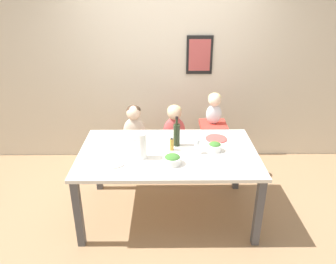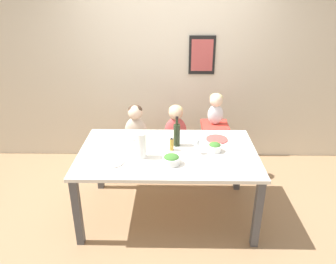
{
  "view_description": "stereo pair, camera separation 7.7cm",
  "coord_description": "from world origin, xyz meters",
  "px_view_note": "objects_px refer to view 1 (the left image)",
  "views": [
    {
      "loc": [
        -0.03,
        -2.97,
        2.32
      ],
      "look_at": [
        0.0,
        0.08,
        0.95
      ],
      "focal_mm": 35.0,
      "sensor_mm": 36.0,
      "label": 1
    },
    {
      "loc": [
        0.05,
        -2.97,
        2.32
      ],
      "look_at": [
        0.0,
        0.08,
        0.95
      ],
      "focal_mm": 35.0,
      "sensor_mm": 36.0,
      "label": 2
    }
  ],
  "objects_px": {
    "chair_right_highchair": "(213,136)",
    "paper_towel_roll": "(142,146)",
    "person_child_left": "(134,124)",
    "dinner_plate_front_left": "(113,163)",
    "chair_far_left": "(135,149)",
    "person_child_center": "(174,124)",
    "person_baby_right": "(214,105)",
    "wine_bottle": "(177,134)",
    "dinner_plate_back_right": "(216,139)",
    "wine_glass_near": "(197,143)",
    "salad_bowl_large": "(172,159)",
    "dinner_plate_back_left": "(127,138)",
    "chair_far_center": "(174,149)",
    "salad_bowl_small": "(215,146)"
  },
  "relations": [
    {
      "from": "chair_right_highchair",
      "to": "paper_towel_roll",
      "type": "relative_size",
      "value": 2.88
    },
    {
      "from": "person_child_left",
      "to": "dinner_plate_front_left",
      "type": "relative_size",
      "value": 2.2
    },
    {
      "from": "chair_far_left",
      "to": "person_child_center",
      "type": "relative_size",
      "value": 0.91
    },
    {
      "from": "person_baby_right",
      "to": "dinner_plate_front_left",
      "type": "height_order",
      "value": "person_baby_right"
    },
    {
      "from": "wine_bottle",
      "to": "dinner_plate_back_right",
      "type": "height_order",
      "value": "wine_bottle"
    },
    {
      "from": "wine_glass_near",
      "to": "dinner_plate_front_left",
      "type": "height_order",
      "value": "wine_glass_near"
    },
    {
      "from": "salad_bowl_large",
      "to": "person_child_left",
      "type": "bearing_deg",
      "value": 113.61
    },
    {
      "from": "paper_towel_roll",
      "to": "wine_glass_near",
      "type": "relative_size",
      "value": 1.57
    },
    {
      "from": "person_child_left",
      "to": "paper_towel_roll",
      "type": "xyz_separation_m",
      "value": [
        0.16,
        -0.91,
        0.15
      ]
    },
    {
      "from": "salad_bowl_large",
      "to": "dinner_plate_front_left",
      "type": "relative_size",
      "value": 0.73
    },
    {
      "from": "dinner_plate_front_left",
      "to": "dinner_plate_back_left",
      "type": "xyz_separation_m",
      "value": [
        0.08,
        0.57,
        0.0
      ]
    },
    {
      "from": "wine_bottle",
      "to": "chair_far_center",
      "type": "bearing_deg",
      "value": 90.53
    },
    {
      "from": "paper_towel_roll",
      "to": "dinner_plate_back_right",
      "type": "xyz_separation_m",
      "value": [
        0.79,
        0.42,
        -0.12
      ]
    },
    {
      "from": "person_baby_right",
      "to": "wine_glass_near",
      "type": "bearing_deg",
      "value": -109.0
    },
    {
      "from": "dinner_plate_front_left",
      "to": "wine_bottle",
      "type": "bearing_deg",
      "value": 31.31
    },
    {
      "from": "person_child_center",
      "to": "dinner_plate_front_left",
      "type": "distance_m",
      "value": 1.2
    },
    {
      "from": "person_baby_right",
      "to": "paper_towel_roll",
      "type": "height_order",
      "value": "person_baby_right"
    },
    {
      "from": "chair_right_highchair",
      "to": "paper_towel_roll",
      "type": "distance_m",
      "value": 1.27
    },
    {
      "from": "chair_right_highchair",
      "to": "dinner_plate_back_right",
      "type": "height_order",
      "value": "dinner_plate_back_right"
    },
    {
      "from": "chair_far_center",
      "to": "chair_right_highchair",
      "type": "distance_m",
      "value": 0.52
    },
    {
      "from": "chair_right_highchair",
      "to": "person_child_center",
      "type": "relative_size",
      "value": 1.45
    },
    {
      "from": "dinner_plate_back_left",
      "to": "paper_towel_roll",
      "type": "bearing_deg",
      "value": -67.21
    },
    {
      "from": "chair_right_highchair",
      "to": "person_child_left",
      "type": "bearing_deg",
      "value": 179.91
    },
    {
      "from": "person_child_left",
      "to": "salad_bowl_small",
      "type": "distance_m",
      "value": 1.18
    },
    {
      "from": "chair_right_highchair",
      "to": "paper_towel_roll",
      "type": "xyz_separation_m",
      "value": [
        -0.83,
        -0.91,
        0.32
      ]
    },
    {
      "from": "paper_towel_roll",
      "to": "chair_far_center",
      "type": "bearing_deg",
      "value": 69.34
    },
    {
      "from": "person_baby_right",
      "to": "salad_bowl_large",
      "type": "xyz_separation_m",
      "value": [
        -0.53,
        -1.04,
        -0.17
      ]
    },
    {
      "from": "chair_far_left",
      "to": "dinner_plate_back_right",
      "type": "xyz_separation_m",
      "value": [
        0.95,
        -0.49,
        0.38
      ]
    },
    {
      "from": "person_child_center",
      "to": "salad_bowl_large",
      "type": "bearing_deg",
      "value": -92.6
    },
    {
      "from": "paper_towel_roll",
      "to": "dinner_plate_back_right",
      "type": "bearing_deg",
      "value": 27.73
    },
    {
      "from": "person_child_left",
      "to": "wine_glass_near",
      "type": "height_order",
      "value": "person_child_left"
    },
    {
      "from": "person_child_left",
      "to": "dinner_plate_back_right",
      "type": "distance_m",
      "value": 1.07
    },
    {
      "from": "wine_bottle",
      "to": "salad_bowl_large",
      "type": "distance_m",
      "value": 0.4
    },
    {
      "from": "person_child_center",
      "to": "wine_glass_near",
      "type": "xyz_separation_m",
      "value": [
        0.2,
        -0.83,
        0.14
      ]
    },
    {
      "from": "salad_bowl_small",
      "to": "dinner_plate_front_left",
      "type": "xyz_separation_m",
      "value": [
        -1.01,
        -0.25,
        -0.04
      ]
    },
    {
      "from": "wine_bottle",
      "to": "salad_bowl_small",
      "type": "relative_size",
      "value": 2.31
    },
    {
      "from": "dinner_plate_back_right",
      "to": "salad_bowl_small",
      "type": "bearing_deg",
      "value": -101.88
    },
    {
      "from": "salad_bowl_large",
      "to": "chair_far_center",
      "type": "bearing_deg",
      "value": 87.39
    },
    {
      "from": "person_baby_right",
      "to": "dinner_plate_back_left",
      "type": "relative_size",
      "value": 1.67
    },
    {
      "from": "person_child_center",
      "to": "wine_bottle",
      "type": "xyz_separation_m",
      "value": [
        0.01,
        -0.64,
        0.15
      ]
    },
    {
      "from": "person_child_center",
      "to": "salad_bowl_large",
      "type": "height_order",
      "value": "person_child_center"
    },
    {
      "from": "person_child_center",
      "to": "dinner_plate_back_right",
      "type": "relative_size",
      "value": 2.2
    },
    {
      "from": "person_child_left",
      "to": "person_baby_right",
      "type": "relative_size",
      "value": 1.32
    },
    {
      "from": "wine_bottle",
      "to": "person_child_left",
      "type": "bearing_deg",
      "value": 128.17
    },
    {
      "from": "chair_far_center",
      "to": "salad_bowl_small",
      "type": "distance_m",
      "value": 0.96
    },
    {
      "from": "wine_glass_near",
      "to": "dinner_plate_front_left",
      "type": "distance_m",
      "value": 0.85
    },
    {
      "from": "chair_far_left",
      "to": "salad_bowl_small",
      "type": "xyz_separation_m",
      "value": [
        0.89,
        -0.77,
        0.42
      ]
    },
    {
      "from": "chair_far_left",
      "to": "wine_bottle",
      "type": "relative_size",
      "value": 1.44
    },
    {
      "from": "chair_far_center",
      "to": "paper_towel_roll",
      "type": "distance_m",
      "value": 1.1
    },
    {
      "from": "person_child_left",
      "to": "dinner_plate_back_right",
      "type": "bearing_deg",
      "value": -27.58
    }
  ]
}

